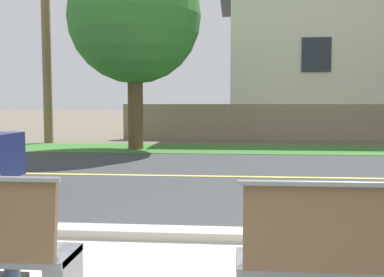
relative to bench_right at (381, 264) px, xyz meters
name	(u,v)px	position (x,y,z in m)	size (l,w,h in m)	color
ground_plane	(209,166)	(-1.48, 7.54, -0.46)	(140.00, 140.00, 0.00)	#665B4C
curb_edge	(183,234)	(-1.48, 1.89, -0.40)	(44.00, 0.30, 0.11)	#ADA89E
street_asphalt	(205,176)	(-1.48, 6.04, -0.45)	(52.00, 8.00, 0.01)	#383A3D
road_centre_line	(205,176)	(-1.48, 6.04, -0.45)	(48.00, 0.14, 0.01)	#E0CC4C
far_verge_grass	(215,149)	(-1.48, 11.31, -0.45)	(48.00, 2.80, 0.02)	#38702D
bench_right	(381,264)	(0.00, 0.00, 0.00)	(1.83, 0.48, 1.01)	slate
shade_tree_far_left	(138,6)	(-3.84, 11.03, 3.94)	(4.10, 4.10, 6.77)	brown
garden_wall	(290,122)	(1.28, 14.85, 0.24)	(13.00, 0.36, 1.40)	gray
house_across_street	(364,61)	(4.86, 18.04, 2.86)	(12.73, 6.91, 6.54)	beige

